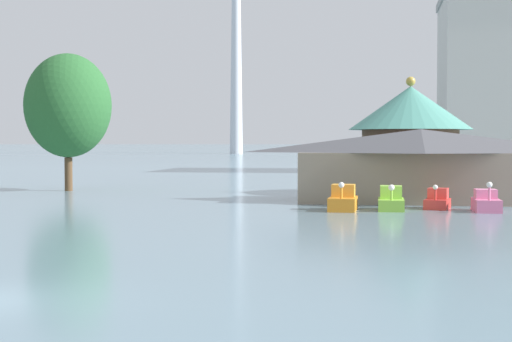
{
  "coord_description": "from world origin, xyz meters",
  "views": [
    {
      "loc": [
        9.68,
        -18.63,
        3.94
      ],
      "look_at": [
        4.6,
        14.56,
        2.7
      ],
      "focal_mm": 57.07,
      "sensor_mm": 36.0,
      "label": 1
    }
  ],
  "objects_px": {
    "pedal_boat_orange": "(343,200)",
    "pedal_boat_pink": "(486,202)",
    "green_roof_pavilion": "(410,133)",
    "shoreline_tree_tall_left": "(68,106)",
    "boathouse": "(421,164)",
    "pedal_boat_red": "(437,201)",
    "pedal_boat_lime": "(391,201)"
  },
  "relations": [
    {
      "from": "pedal_boat_orange",
      "to": "pedal_boat_pink",
      "type": "distance_m",
      "value": 7.99
    },
    {
      "from": "pedal_boat_pink",
      "to": "green_roof_pavilion",
      "type": "relative_size",
      "value": 0.31
    },
    {
      "from": "green_roof_pavilion",
      "to": "shoreline_tree_tall_left",
      "type": "xyz_separation_m",
      "value": [
        -26.58,
        -0.15,
        2.23
      ]
    },
    {
      "from": "boathouse",
      "to": "shoreline_tree_tall_left",
      "type": "xyz_separation_m",
      "value": [
        -26.99,
        7.43,
        4.26
      ]
    },
    {
      "from": "pedal_boat_red",
      "to": "shoreline_tree_tall_left",
      "type": "bearing_deg",
      "value": -103.63
    },
    {
      "from": "pedal_boat_orange",
      "to": "shoreline_tree_tall_left",
      "type": "relative_size",
      "value": 0.27
    },
    {
      "from": "pedal_boat_red",
      "to": "boathouse",
      "type": "bearing_deg",
      "value": -161.24
    },
    {
      "from": "pedal_boat_pink",
      "to": "boathouse",
      "type": "bearing_deg",
      "value": -154.95
    },
    {
      "from": "pedal_boat_lime",
      "to": "shoreline_tree_tall_left",
      "type": "relative_size",
      "value": 0.28
    },
    {
      "from": "green_roof_pavilion",
      "to": "boathouse",
      "type": "bearing_deg",
      "value": -86.95
    },
    {
      "from": "green_roof_pavilion",
      "to": "shoreline_tree_tall_left",
      "type": "height_order",
      "value": "shoreline_tree_tall_left"
    },
    {
      "from": "pedal_boat_lime",
      "to": "pedal_boat_pink",
      "type": "distance_m",
      "value": 5.27
    },
    {
      "from": "pedal_boat_lime",
      "to": "boathouse",
      "type": "relative_size",
      "value": 0.18
    },
    {
      "from": "pedal_boat_pink",
      "to": "green_roof_pavilion",
      "type": "xyz_separation_m",
      "value": [
        -3.69,
        14.52,
        4.0
      ]
    },
    {
      "from": "boathouse",
      "to": "pedal_boat_lime",
      "type": "bearing_deg",
      "value": -106.15
    },
    {
      "from": "pedal_boat_orange",
      "to": "shoreline_tree_tall_left",
      "type": "distance_m",
      "value": 27.57
    },
    {
      "from": "pedal_boat_red",
      "to": "shoreline_tree_tall_left",
      "type": "height_order",
      "value": "shoreline_tree_tall_left"
    },
    {
      "from": "green_roof_pavilion",
      "to": "shoreline_tree_tall_left",
      "type": "distance_m",
      "value": 26.68
    },
    {
      "from": "shoreline_tree_tall_left",
      "to": "pedal_boat_lime",
      "type": "bearing_deg",
      "value": -29.72
    },
    {
      "from": "boathouse",
      "to": "green_roof_pavilion",
      "type": "height_order",
      "value": "green_roof_pavilion"
    },
    {
      "from": "pedal_boat_red",
      "to": "green_roof_pavilion",
      "type": "relative_size",
      "value": 0.27
    },
    {
      "from": "pedal_boat_lime",
      "to": "pedal_boat_pink",
      "type": "height_order",
      "value": "pedal_boat_pink"
    },
    {
      "from": "pedal_boat_orange",
      "to": "pedal_boat_lime",
      "type": "xyz_separation_m",
      "value": [
        2.7,
        0.72,
        -0.04
      ]
    },
    {
      "from": "pedal_boat_lime",
      "to": "pedal_boat_pink",
      "type": "xyz_separation_m",
      "value": [
        5.27,
        -0.09,
        -0.04
      ]
    },
    {
      "from": "pedal_boat_red",
      "to": "green_roof_pavilion",
      "type": "height_order",
      "value": "green_roof_pavilion"
    },
    {
      "from": "boathouse",
      "to": "green_roof_pavilion",
      "type": "distance_m",
      "value": 7.86
    },
    {
      "from": "pedal_boat_red",
      "to": "pedal_boat_lime",
      "type": "bearing_deg",
      "value": -53.58
    },
    {
      "from": "pedal_boat_orange",
      "to": "pedal_boat_red",
      "type": "height_order",
      "value": "pedal_boat_orange"
    },
    {
      "from": "pedal_boat_lime",
      "to": "boathouse",
      "type": "height_order",
      "value": "boathouse"
    },
    {
      "from": "pedal_boat_orange",
      "to": "green_roof_pavilion",
      "type": "bearing_deg",
      "value": 165.94
    },
    {
      "from": "pedal_boat_pink",
      "to": "boathouse",
      "type": "distance_m",
      "value": 7.92
    },
    {
      "from": "pedal_boat_pink",
      "to": "green_roof_pavilion",
      "type": "bearing_deg",
      "value": -166.06
    }
  ]
}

